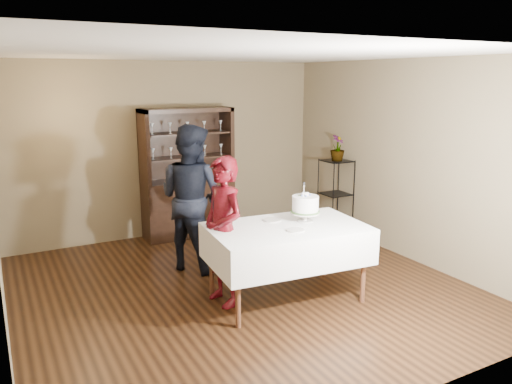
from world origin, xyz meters
TOP-DOWN VIEW (x-y plane):
  - floor at (0.00, 0.00)m, footprint 5.00×5.00m
  - ceiling at (0.00, 0.00)m, footprint 5.00×5.00m
  - back_wall at (0.00, 2.50)m, footprint 5.00×0.02m
  - wall_right at (2.50, 0.00)m, footprint 0.02×5.00m
  - china_hutch at (0.20, 2.25)m, footprint 1.40×0.48m
  - plant_etagere at (2.28, 1.20)m, footprint 0.42×0.42m
  - cake_table at (0.32, -0.50)m, footprint 1.79×1.20m
  - woman at (-0.34, -0.25)m, footprint 0.48×0.65m
  - man at (-0.25, 0.91)m, footprint 1.09×1.16m
  - cake at (0.60, -0.43)m, footprint 0.39×0.39m
  - plate_near at (0.31, -0.69)m, footprint 0.21×0.21m
  - plate_far at (0.28, -0.24)m, footprint 0.27×0.27m
  - potted_plant at (2.26, 1.16)m, footprint 0.31×0.31m

SIDE VIEW (x-z plane):
  - floor at x=0.00m, z-range 0.00..0.00m
  - plant_etagere at x=2.28m, z-range 0.05..1.25m
  - cake_table at x=0.32m, z-range 0.23..1.08m
  - china_hutch at x=0.20m, z-range -0.34..1.66m
  - woman at x=-0.34m, z-range 0.00..1.65m
  - plate_near at x=0.31m, z-range 0.86..0.87m
  - plate_far at x=0.28m, z-range 0.86..0.87m
  - man at x=-0.25m, z-range 0.00..1.89m
  - cake at x=0.60m, z-range 0.81..1.27m
  - back_wall at x=0.00m, z-range 0.00..2.70m
  - wall_right at x=2.50m, z-range 0.00..2.70m
  - potted_plant at x=2.26m, z-range 1.19..1.59m
  - ceiling at x=0.00m, z-range 2.70..2.70m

